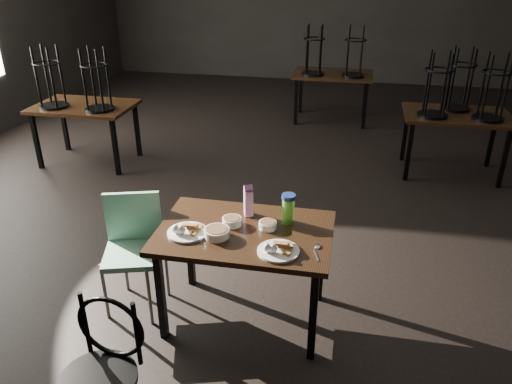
% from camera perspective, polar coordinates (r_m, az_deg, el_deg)
% --- Properties ---
extents(main_table, '(1.20, 0.80, 0.75)m').
position_cam_1_polar(main_table, '(3.47, -1.29, -5.51)').
color(main_table, black).
rests_on(main_table, ground).
extents(plate_left, '(0.28, 0.28, 0.09)m').
position_cam_1_polar(plate_left, '(3.41, -7.89, -4.38)').
color(plate_left, white).
rests_on(plate_left, main_table).
extents(plate_right, '(0.27, 0.27, 0.09)m').
position_cam_1_polar(plate_right, '(3.19, 2.53, -6.54)').
color(plate_right, white).
rests_on(plate_right, main_table).
extents(bowl_near, '(0.14, 0.14, 0.05)m').
position_cam_1_polar(bowl_near, '(3.49, -2.78, -3.33)').
color(bowl_near, white).
rests_on(bowl_near, main_table).
extents(bowl_far, '(0.12, 0.12, 0.05)m').
position_cam_1_polar(bowl_far, '(3.45, 1.35, -3.76)').
color(bowl_far, white).
rests_on(bowl_far, main_table).
extents(bowl_big, '(0.17, 0.17, 0.06)m').
position_cam_1_polar(bowl_big, '(3.35, -4.52, -4.65)').
color(bowl_big, white).
rests_on(bowl_big, main_table).
extents(juice_carton, '(0.08, 0.08, 0.24)m').
position_cam_1_polar(juice_carton, '(3.57, -0.88, -1.05)').
color(juice_carton, '#8F1A75').
rests_on(juice_carton, main_table).
extents(water_bottle, '(0.13, 0.13, 0.22)m').
position_cam_1_polar(water_bottle, '(3.48, 3.71, -1.87)').
color(water_bottle, '#6DD83F').
rests_on(water_bottle, main_table).
extents(spoon, '(0.06, 0.20, 0.01)m').
position_cam_1_polar(spoon, '(3.26, 7.03, -6.33)').
color(spoon, silver).
rests_on(spoon, main_table).
extents(bentwood_chair, '(0.42, 0.41, 0.87)m').
position_cam_1_polar(bentwood_chair, '(2.91, -17.01, -18.19)').
color(bentwood_chair, black).
rests_on(bentwood_chair, ground).
extents(school_chair, '(0.51, 0.51, 0.89)m').
position_cam_1_polar(school_chair, '(3.82, -13.82, -5.58)').
color(school_chair, '#76B897').
rests_on(school_chair, ground).
extents(bg_table_left, '(1.20, 0.80, 1.48)m').
position_cam_1_polar(bg_table_left, '(6.55, -19.27, 9.29)').
color(bg_table_left, black).
rests_on(bg_table_left, ground).
extents(bg_table_right, '(1.20, 0.80, 1.48)m').
position_cam_1_polar(bg_table_right, '(6.31, 22.09, 8.49)').
color(bg_table_right, black).
rests_on(bg_table_right, ground).
extents(bg_table_far, '(1.20, 0.80, 1.48)m').
position_cam_1_polar(bg_table_far, '(7.94, 8.79, 13.23)').
color(bg_table_far, black).
rests_on(bg_table_far, ground).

